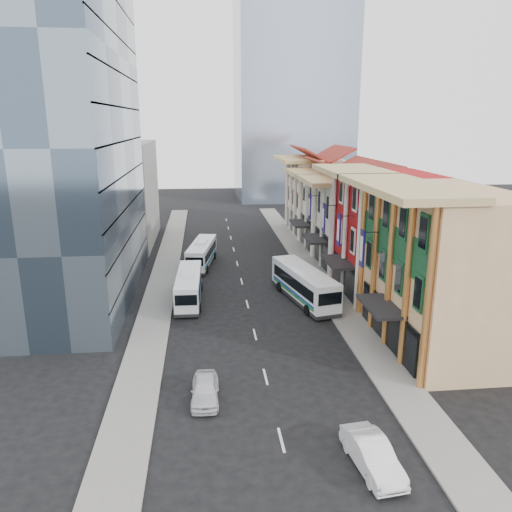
{
  "coord_description": "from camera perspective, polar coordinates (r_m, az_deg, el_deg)",
  "views": [
    {
      "loc": [
        -3.84,
        -29.31,
        16.8
      ],
      "look_at": [
        1.09,
        17.51,
        4.02
      ],
      "focal_mm": 35.0,
      "sensor_mm": 36.0,
      "label": 1
    }
  ],
  "objects": [
    {
      "name": "office_block_far",
      "position": [
        73.0,
        -15.67,
        6.91
      ],
      "size": [
        10.0,
        18.0,
        14.0
      ],
      "primitive_type": "cube",
      "color": "gray",
      "rests_on": "ground"
    },
    {
      "name": "bus_right",
      "position": [
        48.04,
        5.51,
        -3.14
      ],
      "size": [
        4.9,
        11.24,
        3.51
      ],
      "primitive_type": null,
      "rotation": [
        0.0,
        0.0,
        0.22
      ],
      "color": "white",
      "rests_on": "ground"
    },
    {
      "name": "shophouse_tan",
      "position": [
        40.16,
        20.63,
        -1.42
      ],
      "size": [
        8.0,
        14.0,
        12.0
      ],
      "primitive_type": "cube",
      "color": "tan",
      "rests_on": "ground"
    },
    {
      "name": "sidewalk_left",
      "position": [
        54.17,
        -10.67,
        -3.07
      ],
      "size": [
        3.0,
        90.0,
        0.15
      ],
      "primitive_type": "cube",
      "color": "slate",
      "rests_on": "ground"
    },
    {
      "name": "office_tower",
      "position": [
        50.11,
        -21.74,
        12.08
      ],
      "size": [
        12.0,
        26.0,
        30.0
      ],
      "primitive_type": "cube",
      "color": "#394A5B",
      "rests_on": "ground"
    },
    {
      "name": "bus_left_far",
      "position": [
        59.92,
        -6.22,
        0.35
      ],
      "size": [
        3.85,
        9.94,
        3.11
      ],
      "primitive_type": null,
      "rotation": [
        0.0,
        0.0,
        -0.17
      ],
      "color": "white",
      "rests_on": "ground"
    },
    {
      "name": "shophouse_cream_far",
      "position": [
        78.22,
        7.28,
        6.75
      ],
      "size": [
        8.0,
        12.0,
        11.0
      ],
      "primitive_type": "cube",
      "color": "white",
      "rests_on": "ground"
    },
    {
      "name": "shophouse_cream_near",
      "position": [
        59.77,
        11.5,
        3.49
      ],
      "size": [
        8.0,
        9.0,
        10.0
      ],
      "primitive_type": "cube",
      "color": "white",
      "rests_on": "ground"
    },
    {
      "name": "ground",
      "position": [
        34.01,
        1.3,
        -14.43
      ],
      "size": [
        200.0,
        200.0,
        0.0
      ],
      "primitive_type": "plane",
      "color": "black",
      "rests_on": "ground"
    },
    {
      "name": "sidewalk_right",
      "position": [
        55.36,
        7.16,
        -2.52
      ],
      "size": [
        3.0,
        90.0,
        0.15
      ],
      "primitive_type": "cube",
      "color": "slate",
      "rests_on": "ground"
    },
    {
      "name": "shophouse_red",
      "position": [
        50.79,
        14.71,
        2.4
      ],
      "size": [
        8.0,
        10.0,
        12.0
      ],
      "primitive_type": "cube",
      "color": "#A31212",
      "rests_on": "ground"
    },
    {
      "name": "sedan_left",
      "position": [
        32.12,
        -5.84,
        -14.95
      ],
      "size": [
        1.83,
        4.27,
        1.44
      ],
      "primitive_type": "imported",
      "rotation": [
        0.0,
        0.0,
        -0.03
      ],
      "color": "silver",
      "rests_on": "ground"
    },
    {
      "name": "sedan_right",
      "position": [
        27.29,
        13.14,
        -21.24
      ],
      "size": [
        2.21,
        4.85,
        1.55
      ],
      "primitive_type": "imported",
      "rotation": [
        0.0,
        0.0,
        0.13
      ],
      "color": "silver",
      "rests_on": "ground"
    },
    {
      "name": "shophouse_cream_mid",
      "position": [
        68.25,
        9.27,
        5.03
      ],
      "size": [
        8.0,
        9.0,
        10.0
      ],
      "primitive_type": "cube",
      "color": "white",
      "rests_on": "ground"
    },
    {
      "name": "bus_left_near",
      "position": [
        48.28,
        -7.69,
        -3.4
      ],
      "size": [
        2.48,
        9.6,
        3.06
      ],
      "primitive_type": null,
      "rotation": [
        0.0,
        0.0,
        -0.03
      ],
      "color": "white",
      "rests_on": "ground"
    }
  ]
}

